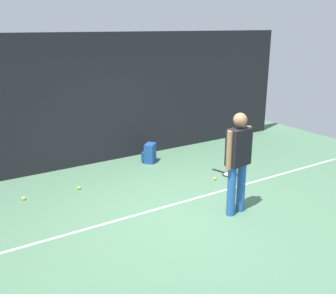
{
  "coord_description": "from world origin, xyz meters",
  "views": [
    {
      "loc": [
        -3.43,
        -4.99,
        3.0
      ],
      "look_at": [
        0.0,
        0.4,
        1.0
      ],
      "focal_mm": 41.9,
      "sensor_mm": 36.0,
      "label": 1
    }
  ],
  "objects": [
    {
      "name": "ground_plane",
      "position": [
        0.0,
        0.0,
        0.0
      ],
      "size": [
        12.0,
        12.0,
        0.0
      ],
      "primitive_type": "plane",
      "color": "#4C7556"
    },
    {
      "name": "tennis_ball_mid_court",
      "position": [
        -1.17,
        1.72,
        0.03
      ],
      "size": [
        0.07,
        0.07,
        0.07
      ],
      "primitive_type": "sphere",
      "color": "#CCE033",
      "rests_on": "ground"
    },
    {
      "name": "tennis_ball_by_fence",
      "position": [
        1.31,
        0.7,
        0.03
      ],
      "size": [
        0.07,
        0.07,
        0.07
      ],
      "primitive_type": "sphere",
      "color": "#CCE033",
      "rests_on": "ground"
    },
    {
      "name": "court_line",
      "position": [
        0.0,
        0.21,
        0.0
      ],
      "size": [
        9.0,
        0.05,
        0.0
      ],
      "primitive_type": "cube",
      "color": "white",
      "rests_on": "ground"
    },
    {
      "name": "tennis_player",
      "position": [
        0.69,
        -0.6,
        0.97
      ],
      "size": [
        0.53,
        0.27,
        1.7
      ],
      "rotation": [
        0.0,
        0.0,
        0.13
      ],
      "color": "#2659A5",
      "rests_on": "ground"
    },
    {
      "name": "back_fence",
      "position": [
        0.0,
        3.0,
        1.43
      ],
      "size": [
        10.0,
        0.1,
        2.86
      ],
      "primitive_type": "cube",
      "color": "black",
      "rests_on": "ground"
    },
    {
      "name": "tennis_ball_near_player",
      "position": [
        -2.17,
        1.8,
        0.03
      ],
      "size": [
        0.07,
        0.07,
        0.07
      ],
      "primitive_type": "sphere",
      "color": "#CCE033",
      "rests_on": "ground"
    },
    {
      "name": "tennis_racket",
      "position": [
        1.75,
        0.78,
        0.01
      ],
      "size": [
        0.4,
        0.64,
        0.03
      ],
      "rotation": [
        0.0,
        0.0,
        4.97
      ],
      "color": "black",
      "rests_on": "ground"
    },
    {
      "name": "backpack",
      "position": [
        0.74,
        2.34,
        0.21
      ],
      "size": [
        0.38,
        0.38,
        0.44
      ],
      "rotation": [
        0.0,
        0.0,
        3.89
      ],
      "color": "#1E478C",
      "rests_on": "ground"
    }
  ]
}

